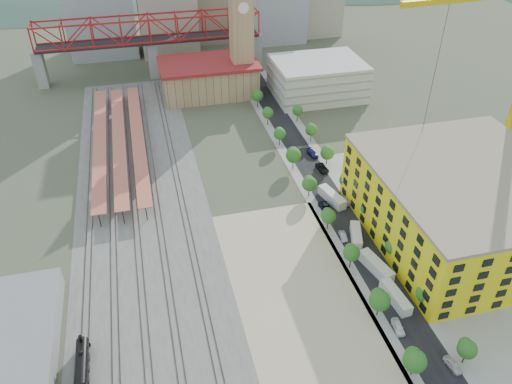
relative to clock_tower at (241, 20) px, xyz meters
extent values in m
plane|color=#474C38|center=(-8.00, -79.99, -28.70)|extent=(400.00, 400.00, 0.00)
cube|color=#605E59|center=(-44.00, -62.49, -28.67)|extent=(36.00, 165.00, 0.06)
cube|color=tan|center=(-12.00, -111.49, -28.67)|extent=(28.00, 67.00, 0.06)
cube|color=black|center=(8.00, -64.99, -28.67)|extent=(12.00, 170.00, 0.06)
cube|color=gray|center=(2.50, -64.99, -28.68)|extent=(3.00, 170.00, 0.04)
cube|color=gray|center=(13.50, -64.99, -28.68)|extent=(3.00, 170.00, 0.04)
cube|color=gray|center=(37.00, -99.99, -28.67)|extent=(50.00, 90.00, 0.06)
cube|color=#382B23|center=(-58.72, -62.49, -28.55)|extent=(0.12, 160.00, 0.18)
cube|color=#382B23|center=(-57.28, -62.49, -28.55)|extent=(0.12, 160.00, 0.18)
cube|color=#382B23|center=(-52.72, -62.49, -28.55)|extent=(0.12, 160.00, 0.18)
cube|color=#382B23|center=(-51.28, -62.49, -28.55)|extent=(0.12, 160.00, 0.18)
cube|color=#382B23|center=(-46.72, -62.49, -28.55)|extent=(0.12, 160.00, 0.18)
cube|color=#382B23|center=(-45.28, -62.49, -28.55)|extent=(0.12, 160.00, 0.18)
cube|color=#382B23|center=(-40.72, -62.49, -28.55)|extent=(0.12, 160.00, 0.18)
cube|color=#382B23|center=(-39.28, -62.49, -28.55)|extent=(0.12, 160.00, 0.18)
cube|color=#382B23|center=(-33.72, -62.49, -28.55)|extent=(0.12, 160.00, 0.18)
cube|color=#382B23|center=(-32.28, -62.49, -28.55)|extent=(0.12, 160.00, 0.18)
cube|color=#B95A47|center=(-55.00, -34.99, -24.70)|extent=(4.00, 80.00, 0.25)
cylinder|color=black|center=(-55.00, -34.99, -26.70)|extent=(0.24, 0.24, 4.00)
cube|color=#B95A47|center=(-49.00, -34.99, -24.70)|extent=(4.00, 80.00, 0.25)
cylinder|color=black|center=(-49.00, -34.99, -26.70)|extent=(0.24, 0.24, 4.00)
cube|color=#B95A47|center=(-43.00, -34.99, -24.70)|extent=(4.00, 80.00, 0.25)
cylinder|color=black|center=(-43.00, -34.99, -26.70)|extent=(0.24, 0.24, 4.00)
cube|color=tan|center=(-13.00, 2.01, -22.70)|extent=(36.00, 22.00, 12.00)
cube|color=maroon|center=(-13.00, 2.01, -16.20)|extent=(38.00, 24.00, 1.20)
cube|color=tan|center=(0.00, 0.01, -8.70)|extent=(8.00, 8.00, 40.00)
cylinder|color=white|center=(0.00, -4.09, 5.30)|extent=(4.00, 0.30, 4.00)
cube|color=silver|center=(28.00, -9.99, -21.70)|extent=(34.00, 26.00, 14.00)
cube|color=gray|center=(-78.00, 25.01, -21.20)|extent=(4.00, 6.00, 15.00)
cube|color=gray|center=(12.00, 25.01, -21.20)|extent=(4.00, 6.00, 15.00)
cube|color=gray|center=(-33.00, 25.01, -21.20)|extent=(4.00, 6.00, 15.00)
cube|color=black|center=(-33.00, 25.01, -13.20)|extent=(90.00, 9.00, 1.00)
cube|color=#F8FF15|center=(34.00, -99.99, -19.70)|extent=(44.00, 50.00, 18.00)
cube|color=gray|center=(34.00, -99.99, -10.30)|extent=(44.60, 50.60, 0.80)
cube|color=#9EA0A3|center=(-53.00, 60.01, -9.70)|extent=(30.00, 25.00, 38.00)
cube|color=gray|center=(4.00, 70.01, -13.70)|extent=(24.00, 24.00, 30.00)
cube|color=brown|center=(-10.00, 80.01, -15.70)|extent=(20.00, 20.00, 26.00)
ellipsoid|color=#4C6B59|center=(-88.00, 180.01, -96.70)|extent=(396.00, 216.00, 180.00)
ellipsoid|color=#4C6B59|center=(32.00, 180.01, -120.70)|extent=(484.00, 264.00, 220.00)
ellipsoid|color=#4C6B59|center=(152.00, 180.01, -98.70)|extent=(418.00, 228.00, 190.00)
cylinder|color=black|center=(-58.00, -119.84, -26.28)|extent=(2.51, 12.06, 2.51)
cylinder|color=black|center=(-58.00, -114.82, -24.48)|extent=(0.70, 0.70, 1.61)
sphere|color=black|center=(-58.00, -117.83, -24.98)|extent=(1.00, 1.00, 1.00)
cone|color=black|center=(-58.00, -113.01, -27.79)|extent=(2.61, 1.61, 2.61)
cube|color=silver|center=(8.00, -117.36, -27.38)|extent=(3.37, 9.79, 2.63)
cube|color=silver|center=(8.00, -107.42, -27.29)|extent=(5.02, 10.63, 2.81)
cube|color=silver|center=(8.00, -95.74, -27.46)|extent=(5.13, 9.34, 2.48)
cube|color=silver|center=(8.00, -78.91, -27.31)|extent=(5.16, 10.49, 2.78)
imported|color=white|center=(5.00, -124.65, -27.90)|extent=(2.44, 4.85, 1.58)
imported|color=#A3A2A8|center=(5.00, -94.65, -28.03)|extent=(1.88, 4.19, 1.33)
imported|color=black|center=(5.00, -82.37, -27.90)|extent=(3.10, 5.95, 1.60)
imported|color=navy|center=(5.00, -53.33, -27.92)|extent=(2.76, 5.53, 1.54)
imported|color=silver|center=(11.00, -135.51, -27.96)|extent=(2.38, 4.57, 1.48)
imported|color=gray|center=(11.00, -80.48, -27.93)|extent=(1.82, 4.72, 1.53)
imported|color=black|center=(11.00, -63.05, -27.91)|extent=(3.05, 5.86, 1.58)
imported|color=#1B1D51|center=(11.00, -53.96, -27.91)|extent=(2.95, 5.69, 1.58)
camera|label=1|loc=(-40.03, -183.61, 54.54)|focal=35.00mm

